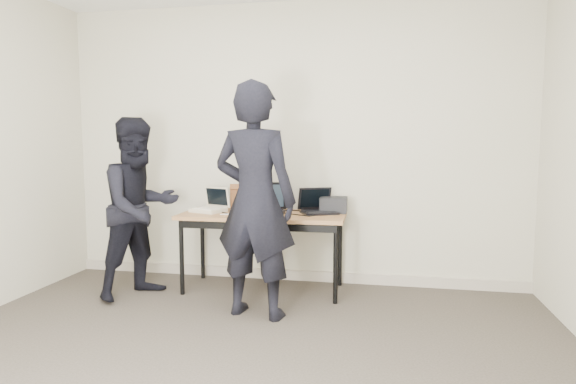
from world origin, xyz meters
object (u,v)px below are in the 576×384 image
(leather_satchel, at_px, (250,196))
(laptop_center, at_px, (265,207))
(laptop_right, at_px, (318,207))
(person_typist, at_px, (255,201))
(equipment_box, at_px, (334,205))
(desk, at_px, (263,220))
(laptop_beige, at_px, (210,207))
(person_observer, at_px, (140,208))

(leather_satchel, bearing_deg, laptop_center, -51.93)
(laptop_right, height_order, person_typist, person_typist)
(leather_satchel, bearing_deg, equipment_box, -5.60)
(desk, relative_size, laptop_right, 3.67)
(laptop_beige, xyz_separation_m, person_observer, (-0.52, -0.37, 0.03))
(desk, height_order, laptop_right, laptop_right)
(laptop_right, height_order, person_observer, person_observer)
(person_typist, bearing_deg, laptop_center, -73.14)
(equipment_box, bearing_deg, leather_satchel, 177.48)
(person_typist, distance_m, person_observer, 1.17)
(desk, bearing_deg, laptop_beige, 176.00)
(leather_satchel, bearing_deg, desk, -54.79)
(laptop_right, bearing_deg, laptop_beige, 160.37)
(desk, height_order, laptop_beige, laptop_beige)
(person_typist, bearing_deg, laptop_right, -107.23)
(laptop_beige, bearing_deg, laptop_right, 26.43)
(person_typist, bearing_deg, leather_satchel, -62.57)
(laptop_center, bearing_deg, equipment_box, 14.23)
(person_observer, bearing_deg, equipment_box, -41.75)
(leather_satchel, height_order, equipment_box, leather_satchel)
(laptop_center, bearing_deg, desk, -172.32)
(laptop_center, distance_m, equipment_box, 0.64)
(leather_satchel, bearing_deg, laptop_right, -11.53)
(laptop_center, xyz_separation_m, person_observer, (-1.05, -0.35, 0.01))
(laptop_beige, relative_size, equipment_box, 1.45)
(laptop_beige, xyz_separation_m, laptop_right, (1.00, 0.10, 0.01))
(desk, bearing_deg, equipment_box, 16.25)
(equipment_box, bearing_deg, person_typist, -122.67)
(person_observer, bearing_deg, person_typist, -74.26)
(desk, xyz_separation_m, laptop_beige, (-0.51, 0.03, 0.10))
(laptop_right, relative_size, equipment_box, 1.66)
(laptop_right, xyz_separation_m, person_typist, (-0.39, -0.77, 0.15))
(laptop_right, bearing_deg, person_observer, 172.03)
(person_typist, bearing_deg, desk, -71.65)
(desk, xyz_separation_m, person_typist, (0.10, -0.64, 0.26))
(laptop_right, bearing_deg, laptop_center, 169.62)
(equipment_box, bearing_deg, person_observer, -162.10)
(laptop_center, xyz_separation_m, laptop_right, (0.47, 0.13, -0.01))
(laptop_beige, xyz_separation_m, leather_satchel, (0.33, 0.20, 0.08))
(desk, xyz_separation_m, person_observer, (-1.03, -0.35, 0.13))
(laptop_beige, xyz_separation_m, equipment_box, (1.14, 0.16, 0.03))
(desk, bearing_deg, leather_satchel, 127.58)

